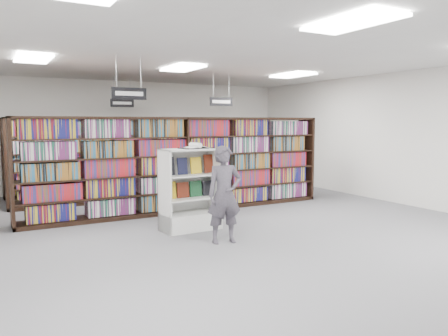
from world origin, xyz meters
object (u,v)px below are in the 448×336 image
endcap_display (190,203)px  shopper (224,195)px  bookshelf_row_near (183,165)px  open_book (196,147)px

endcap_display → shopper: (0.13, -1.10, 0.31)m
bookshelf_row_near → shopper: 2.75m
endcap_display → shopper: shopper is taller
bookshelf_row_near → shopper: size_ratio=4.35×
endcap_display → open_book: (0.13, -0.03, 1.04)m
bookshelf_row_near → endcap_display: (-0.58, -1.60, -0.55)m
endcap_display → open_book: 1.05m
open_book → shopper: (0.01, -1.07, -0.74)m
open_book → shopper: size_ratio=0.40×
bookshelf_row_near → open_book: size_ratio=10.79×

